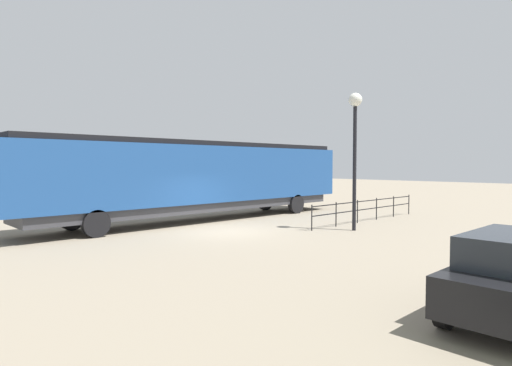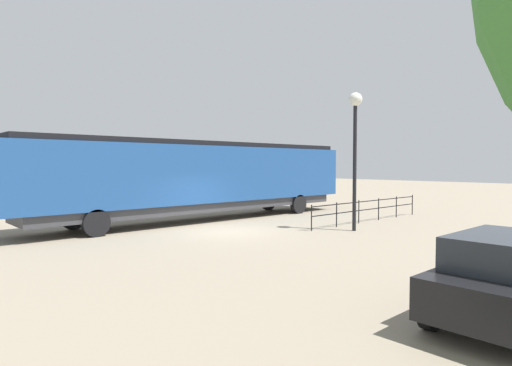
% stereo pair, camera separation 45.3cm
% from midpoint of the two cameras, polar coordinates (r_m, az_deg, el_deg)
% --- Properties ---
extents(ground_plane, '(120.00, 120.00, 0.00)m').
position_cam_midpoint_polar(ground_plane, '(18.38, -4.50, -6.49)').
color(ground_plane, gray).
extents(locomotive, '(2.85, 18.71, 4.02)m').
position_cam_midpoint_polar(locomotive, '(22.22, -7.00, 0.93)').
color(locomotive, navy).
rests_on(locomotive, ground_plane).
extents(lamp_post, '(0.58, 0.58, 5.95)m').
position_cam_midpoint_polar(lamp_post, '(18.92, 12.44, 7.24)').
color(lamp_post, black).
rests_on(lamp_post, ground_plane).
extents(platform_fence, '(0.05, 8.93, 1.13)m').
position_cam_midpoint_polar(platform_fence, '(22.16, 14.11, -3.12)').
color(platform_fence, black).
rests_on(platform_fence, ground_plane).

